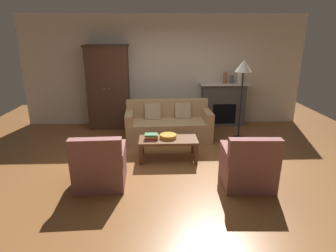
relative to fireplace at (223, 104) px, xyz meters
The scene contains 15 objects.
ground_plane 2.83m from the fireplace, 124.00° to the right, with size 9.60×9.60×0.00m, color brown.
back_wall 1.78m from the fireplace, behind, with size 7.20×0.10×2.80m, color silver.
fireplace is the anchor object (origin of this frame).
armoire 2.99m from the fireplace, behind, with size 1.06×0.57×2.07m.
couch 1.81m from the fireplace, 145.79° to the right, with size 1.95×0.94×0.86m.
coffee_table 2.66m from the fireplace, 125.47° to the right, with size 1.10×0.60×0.42m.
fruit_bowl 2.65m from the fireplace, 125.42° to the right, with size 0.32×0.32×0.07m, color orange.
book_stack 2.88m from the fireplace, 130.12° to the right, with size 0.25×0.17×0.10m.
mantel_vase_terracotta 0.69m from the fireplace, 90.00° to the right, with size 0.11×0.11×0.27m, color #A86042.
mantel_vase_slate 0.67m from the fireplace, ahead, with size 0.11×0.11×0.19m, color #565B66.
mantel_vase_cream 0.79m from the fireplace, ahead, with size 0.15×0.15×0.29m, color beige.
armchair_near_left 4.12m from the fireplace, 130.11° to the right, with size 0.81×0.80×0.88m.
armchair_near_right 3.27m from the fireplace, 95.73° to the right, with size 0.81×0.80×0.88m.
floor_lamp 1.46m from the fireplace, 82.63° to the right, with size 0.36×0.36×1.79m.
dog 3.65m from the fireplace, 141.97° to the right, with size 0.57×0.25×0.39m.
Camera 1 is at (-0.20, -4.96, 2.29)m, focal length 30.55 mm.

